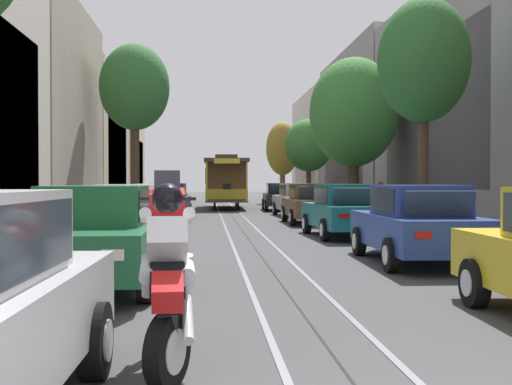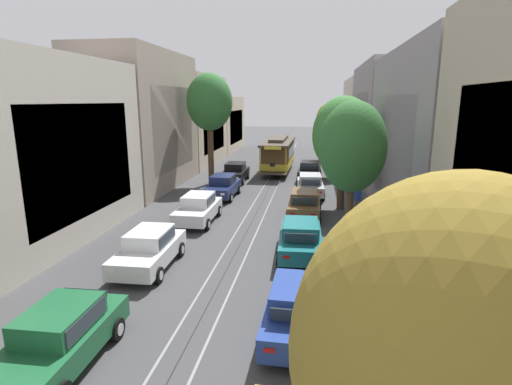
% 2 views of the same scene
% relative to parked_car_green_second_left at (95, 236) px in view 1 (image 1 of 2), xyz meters
% --- Properties ---
extents(ground_plane, '(160.00, 160.00, 0.00)m').
position_rel_parked_car_green_second_left_xyz_m(ground_plane, '(2.92, 17.23, -0.80)').
color(ground_plane, '#424244').
extents(trolley_track_rails, '(1.14, 69.92, 0.01)m').
position_rel_parked_car_green_second_left_xyz_m(trolley_track_rails, '(2.92, 21.42, -0.79)').
color(trolley_track_rails, gray).
rests_on(trolley_track_rails, ground).
extents(building_facade_left, '(5.41, 61.62, 10.30)m').
position_rel_parked_car_green_second_left_xyz_m(building_facade_left, '(-6.84, 23.60, 3.53)').
color(building_facade_left, tan).
rests_on(building_facade_left, ground).
extents(building_facade_right, '(5.87, 61.62, 9.82)m').
position_rel_parked_car_green_second_left_xyz_m(building_facade_right, '(12.92, 22.50, 3.94)').
color(building_facade_right, '#BCAD93').
rests_on(building_facade_right, ground).
extents(parked_car_green_second_left, '(2.04, 4.38, 1.58)m').
position_rel_parked_car_green_second_left_xyz_m(parked_car_green_second_left, '(0.00, 0.00, 0.00)').
color(parked_car_green_second_left, '#1E6038').
rests_on(parked_car_green_second_left, ground).
extents(parked_car_white_mid_left, '(2.06, 4.39, 1.58)m').
position_rel_parked_car_green_second_left_xyz_m(parked_car_white_mid_left, '(-0.24, 6.29, 0.00)').
color(parked_car_white_mid_left, silver).
rests_on(parked_car_white_mid_left, ground).
extents(parked_car_white_fourth_left, '(2.01, 4.36, 1.58)m').
position_rel_parked_car_green_second_left_xyz_m(parked_car_white_fourth_left, '(-0.06, 12.68, 0.00)').
color(parked_car_white_fourth_left, silver).
rests_on(parked_car_white_fourth_left, ground).
extents(parked_car_navy_fifth_left, '(2.09, 4.40, 1.58)m').
position_rel_parked_car_green_second_left_xyz_m(parked_car_navy_fifth_left, '(-0.02, 18.68, 0.00)').
color(parked_car_navy_fifth_left, '#19234C').
rests_on(parked_car_navy_fifth_left, ground).
extents(parked_car_black_sixth_left, '(2.02, 4.37, 1.58)m').
position_rel_parked_car_green_second_left_xyz_m(parked_car_black_sixth_left, '(-0.26, 24.35, 0.00)').
color(parked_car_black_sixth_left, black).
rests_on(parked_car_black_sixth_left, ground).
extents(parked_car_blue_second_right, '(2.07, 4.39, 1.58)m').
position_rel_parked_car_green_second_left_xyz_m(parked_car_blue_second_right, '(5.96, 2.44, 0.00)').
color(parked_car_blue_second_right, '#233D93').
rests_on(parked_car_blue_second_right, ground).
extents(parked_car_teal_mid_right, '(2.10, 4.40, 1.58)m').
position_rel_parked_car_green_second_left_xyz_m(parked_car_teal_mid_right, '(5.82, 8.49, 0.00)').
color(parked_car_teal_mid_right, '#196B70').
rests_on(parked_car_teal_mid_right, ground).
extents(parked_car_brown_fourth_right, '(2.02, 4.37, 1.58)m').
position_rel_parked_car_green_second_left_xyz_m(parked_car_brown_fourth_right, '(5.82, 14.63, 0.00)').
color(parked_car_brown_fourth_right, brown).
rests_on(parked_car_brown_fourth_right, ground).
extents(parked_car_silver_fifth_right, '(2.13, 4.42, 1.58)m').
position_rel_parked_car_green_second_left_xyz_m(parked_car_silver_fifth_right, '(6.07, 19.98, 0.00)').
color(parked_car_silver_fifth_right, '#B7B7BC').
rests_on(parked_car_silver_fifth_right, ground).
extents(parked_car_black_sixth_right, '(2.11, 4.41, 1.58)m').
position_rel_parked_car_green_second_left_xyz_m(parked_car_black_sixth_right, '(5.95, 26.17, 0.00)').
color(parked_car_black_sixth_right, black).
rests_on(parked_car_black_sixth_right, ground).
extents(street_tree_kerb_left_second, '(3.62, 3.72, 8.83)m').
position_rel_parked_car_green_second_left_xyz_m(street_tree_kerb_left_second, '(-2.02, 23.17, 5.71)').
color(street_tree_kerb_left_second, '#4C3826').
rests_on(street_tree_kerb_left_second, ground).
extents(street_tree_kerb_right_second, '(2.52, 2.66, 6.73)m').
position_rel_parked_car_green_second_left_xyz_m(street_tree_kerb_right_second, '(7.71, 7.06, 4.17)').
color(street_tree_kerb_right_second, '#4C3826').
rests_on(street_tree_kerb_right_second, ground).
extents(street_tree_kerb_right_mid, '(3.80, 4.09, 7.00)m').
position_rel_parked_car_green_second_left_xyz_m(street_tree_kerb_right_mid, '(8.03, 16.71, 3.83)').
color(street_tree_kerb_right_mid, '#4C3826').
rests_on(street_tree_kerb_right_mid, ground).
extents(street_tree_kerb_right_fourth, '(2.89, 2.76, 5.50)m').
position_rel_parked_car_green_second_left_xyz_m(street_tree_kerb_right_fourth, '(7.91, 28.00, 3.07)').
color(street_tree_kerb_right_fourth, brown).
rests_on(street_tree_kerb_right_fourth, ground).
extents(street_tree_kerb_right_far, '(2.57, 2.79, 6.37)m').
position_rel_parked_car_green_second_left_xyz_m(street_tree_kerb_right_far, '(7.63, 39.03, 3.43)').
color(street_tree_kerb_right_far, brown).
rests_on(street_tree_kerb_right_far, ground).
extents(cable_car_trolley, '(2.72, 9.16, 3.28)m').
position_rel_parked_car_green_second_left_xyz_m(cable_car_trolley, '(2.92, 29.84, 0.86)').
color(cable_car_trolley, brown).
rests_on(cable_car_trolley, ground).
extents(motorcycle_with_rider, '(0.54, 1.88, 1.75)m').
position_rel_parked_car_green_second_left_xyz_m(motorcycle_with_rider, '(1.40, -4.48, 0.12)').
color(motorcycle_with_rider, black).
rests_on(motorcycle_with_rider, ground).
extents(pedestrian_on_right_pavement, '(0.55, 0.38, 1.68)m').
position_rel_parked_car_green_second_left_xyz_m(pedestrian_on_right_pavement, '(8.92, 15.64, 0.15)').
color(pedestrian_on_right_pavement, slate).
rests_on(pedestrian_on_right_pavement, ground).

